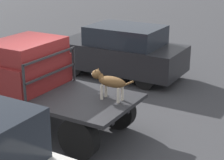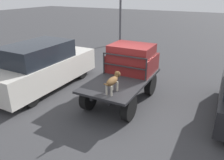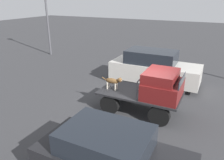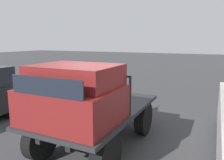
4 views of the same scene
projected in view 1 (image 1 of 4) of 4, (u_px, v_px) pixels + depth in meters
ground_plane at (60, 130)px, 8.43m from camera, size 80.00×80.00×0.00m
flatbed_truck at (59, 105)px, 8.23m from camera, size 3.44×1.84×0.90m
truck_cab at (24, 64)px, 8.40m from camera, size 1.44×1.72×1.07m
truck_headboard at (51, 68)px, 8.03m from camera, size 0.04×1.72×0.83m
dog at (109, 81)px, 7.66m from camera, size 1.00×0.23×0.63m
parked_sedan at (121, 51)px, 11.85m from camera, size 4.05×1.80×1.63m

